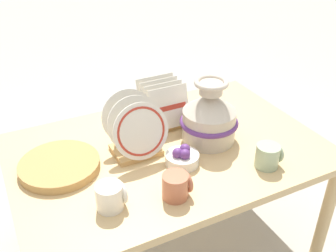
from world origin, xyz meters
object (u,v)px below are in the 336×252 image
Objects in this scene: ceramic_vase at (209,116)px; dish_rack_square_plates at (163,109)px; wicker_charger_stack at (60,165)px; mug_cream_glaze at (111,196)px; fruit_bowl at (182,158)px; mug_sage_glaze at (268,156)px; dish_rack_round_plates at (136,133)px; mug_terracotta_glaze at (177,186)px.

ceramic_vase is 1.36× the size of dish_rack_square_plates.
mug_cream_glaze is at bearing -69.66° from wicker_charger_stack.
fruit_bowl is (-0.19, -0.11, -0.09)m from ceramic_vase.
mug_cream_glaze is at bearing 175.32° from mug_sage_glaze.
dish_rack_round_plates is 2.44× the size of mug_terracotta_glaze.
wicker_charger_stack is at bearing 110.34° from mug_cream_glaze.
mug_terracotta_glaze is at bearing -12.68° from mug_cream_glaze.
mug_cream_glaze and mug_terracotta_glaze have the same top height.
fruit_bowl is (-0.07, -0.32, -0.05)m from dish_rack_square_plates.
dish_rack_square_plates is 0.54m from mug_sage_glaze.
dish_rack_round_plates is 2.44× the size of mug_sage_glaze.
dish_rack_square_plates reaches higher than mug_terracotta_glaze.
mug_sage_glaze is at bearing -64.87° from dish_rack_square_plates.
dish_rack_round_plates reaches higher than wicker_charger_stack.
wicker_charger_stack is at bearing -165.58° from dish_rack_square_plates.
fruit_bowl is at bearing -22.44° from wicker_charger_stack.
dish_rack_round_plates is 0.54m from mug_sage_glaze.
mug_cream_glaze is at bearing -157.45° from ceramic_vase.
ceramic_vase is at bearing -61.03° from dish_rack_square_plates.
wicker_charger_stack is (-0.32, 0.04, -0.08)m from dish_rack_round_plates.
dish_rack_round_plates is at bearing 172.80° from ceramic_vase.
dish_rack_round_plates is at bearing -140.24° from dish_rack_square_plates.
ceramic_vase reaches higher than mug_cream_glaze.
mug_terracotta_glaze is (0.02, -0.31, -0.05)m from dish_rack_round_plates.
wicker_charger_stack is (-0.53, -0.14, -0.06)m from dish_rack_square_plates.
dish_rack_round_plates is (-0.33, 0.04, -0.02)m from ceramic_vase.
mug_terracotta_glaze is (0.34, -0.35, 0.03)m from wicker_charger_stack.
dish_rack_square_plates is at bearing 118.97° from ceramic_vase.
dish_rack_square_plates is (0.21, 0.17, -0.03)m from dish_rack_round_plates.
dish_rack_square_plates is at bearing 69.17° from mug_terracotta_glaze.
fruit_bowl is at bearing -48.05° from dish_rack_round_plates.
wicker_charger_stack is at bearing 157.56° from fruit_bowl.
mug_cream_glaze is (-0.41, -0.43, -0.03)m from dish_rack_square_plates.
dish_rack_round_plates reaches higher than mug_terracotta_glaze.
dish_rack_square_plates is 0.66× the size of wicker_charger_stack.
mug_terracotta_glaze is at bearing -138.01° from ceramic_vase.
ceramic_vase is at bearing 29.70° from fruit_bowl.
mug_terracotta_glaze is (-0.41, 0.00, 0.00)m from mug_sage_glaze.
fruit_bowl reaches higher than wicker_charger_stack.
dish_rack_round_plates is at bearing 94.04° from mug_terracotta_glaze.
mug_terracotta_glaze is at bearing 179.86° from mug_sage_glaze.
ceramic_vase is at bearing 22.55° from mug_cream_glaze.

